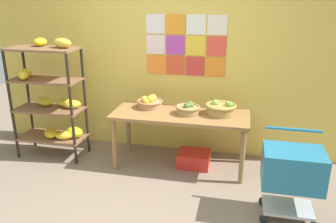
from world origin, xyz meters
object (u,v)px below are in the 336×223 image
banana_shelf_unit (51,97)px  fruit_basket_back_left (150,102)px  fruit_basket_centre (221,108)px  produce_crate_under_table (194,159)px  fruit_basket_left (188,108)px  shopping_cart (292,171)px  display_table (180,120)px

banana_shelf_unit → fruit_basket_back_left: banana_shelf_unit is taller
fruit_basket_centre → produce_crate_under_table: size_ratio=0.92×
fruit_basket_left → produce_crate_under_table: (0.08, 0.03, -0.68)m
banana_shelf_unit → shopping_cart: bearing=-14.6°
produce_crate_under_table → fruit_basket_back_left: bearing=169.9°
banana_shelf_unit → fruit_basket_centre: 2.19m
banana_shelf_unit → shopping_cart: size_ratio=1.86×
fruit_basket_back_left → display_table: bearing=-18.7°
fruit_basket_left → fruit_basket_back_left: 0.53m
banana_shelf_unit → fruit_basket_back_left: size_ratio=4.77×
produce_crate_under_table → shopping_cart: bearing=-38.6°
fruit_basket_left → fruit_basket_back_left: (-0.52, 0.13, 0.01)m
fruit_basket_left → fruit_basket_centre: fruit_basket_centre is taller
fruit_basket_left → shopping_cart: 1.43m
fruit_basket_left → display_table: bearing=-174.2°
display_table → banana_shelf_unit: bearing=-178.6°
fruit_basket_centre → shopping_cart: bearing=-49.5°
fruit_basket_left → fruit_basket_centre: 0.39m
banana_shelf_unit → fruit_basket_back_left: (1.28, 0.19, -0.04)m
display_table → fruit_basket_left: 0.18m
display_table → shopping_cart: size_ratio=1.96×
display_table → fruit_basket_back_left: bearing=161.3°
display_table → produce_crate_under_table: display_table is taller
display_table → fruit_basket_left: (0.09, 0.01, 0.15)m
display_table → fruit_basket_centre: bearing=8.3°
produce_crate_under_table → shopping_cart: (1.06, -0.85, 0.41)m
fruit_basket_centre → shopping_cart: (0.75, -0.88, -0.28)m
display_table → produce_crate_under_table: (0.17, 0.04, -0.53)m
produce_crate_under_table → display_table: bearing=-168.0°
fruit_basket_back_left → shopping_cart: 1.93m
display_table → fruit_basket_centre: (0.48, 0.07, 0.16)m
fruit_basket_back_left → fruit_basket_centre: fruit_basket_centre is taller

